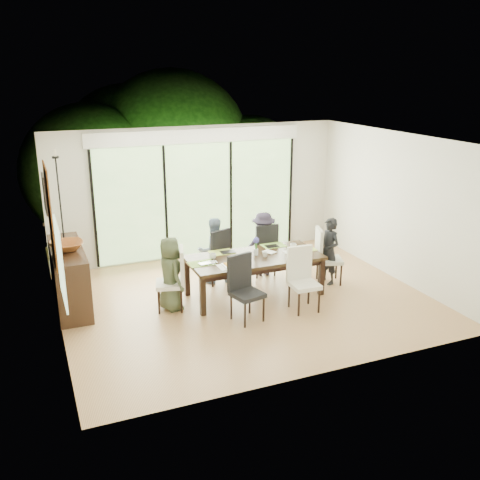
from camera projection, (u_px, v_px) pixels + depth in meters
name	position (u px, v px, depth m)	size (l,w,h in m)	color
floor	(246.00, 300.00, 9.11)	(6.00, 5.00, 0.01)	#96643C
ceiling	(246.00, 140.00, 8.29)	(6.00, 5.00, 0.01)	white
wall_back	(198.00, 193.00, 10.91)	(6.00, 0.02, 2.70)	silver
wall_front	(326.00, 277.00, 6.49)	(6.00, 0.02, 2.70)	beige
wall_left	(52.00, 246.00, 7.61)	(0.02, 5.00, 2.70)	silver
wall_right	(397.00, 207.00, 9.79)	(0.02, 5.00, 2.70)	beige
glass_doors	(199.00, 200.00, 10.92)	(4.20, 0.02, 2.30)	#598C3F
blinds_header	(197.00, 136.00, 10.52)	(4.40, 0.06, 0.28)	white
mullion_a	(94.00, 210.00, 10.15)	(0.05, 0.04, 2.30)	black
mullion_b	(166.00, 203.00, 10.66)	(0.05, 0.04, 2.30)	black
mullion_c	(231.00, 197.00, 11.17)	(0.05, 0.04, 2.30)	black
mullion_d	(290.00, 192.00, 11.67)	(0.05, 0.04, 2.30)	black
side_window	(60.00, 263.00, 6.52)	(0.02, 0.90, 1.00)	#8CAD7F
deck	(187.00, 245.00, 12.12)	(6.00, 1.80, 0.10)	brown
rail_top	(177.00, 211.00, 12.64)	(6.00, 0.08, 0.06)	#4E2E21
foliage_left	(90.00, 172.00, 12.60)	(3.20, 3.20, 3.20)	#14380F
foliage_mid	(173.00, 148.00, 13.82)	(4.00, 4.00, 4.00)	#14380F
foliage_right	(249.00, 169.00, 13.93)	(2.80, 2.80, 2.80)	#14380F
foliage_far	(129.00, 154.00, 14.13)	(3.60, 3.60, 3.60)	#14380F
table_top	(254.00, 258.00, 9.12)	(2.28, 1.04, 0.06)	black
table_apron	(254.00, 262.00, 9.14)	(2.09, 0.85, 0.09)	black
table_leg_fl	(203.00, 296.00, 8.45)	(0.09, 0.09, 0.66)	black
table_leg_fr	(321.00, 277.00, 9.24)	(0.09, 0.09, 0.66)	black
table_leg_bl	(187.00, 277.00, 9.21)	(0.09, 0.09, 0.66)	black
table_leg_br	(298.00, 261.00, 9.99)	(0.09, 0.09, 0.66)	black
chair_left_end	(169.00, 279.00, 8.62)	(0.44, 0.44, 1.04)	white
chair_right_end	(330.00, 256.00, 9.71)	(0.44, 0.44, 1.04)	beige
chair_far_left	(213.00, 255.00, 9.75)	(0.44, 0.44, 1.04)	black
chair_far_right	(263.00, 248.00, 10.11)	(0.44, 0.44, 1.04)	black
chair_near_left	(247.00, 289.00, 8.22)	(0.44, 0.44, 1.04)	black
chair_near_right	(305.00, 280.00, 8.58)	(0.44, 0.44, 1.04)	white
person_left_end	(170.00, 274.00, 8.60)	(0.57, 0.36, 1.22)	#404A31
person_right_end	(329.00, 251.00, 9.67)	(0.57, 0.36, 1.22)	black
person_far_left	(213.00, 250.00, 9.71)	(0.57, 0.36, 1.22)	#7D96B5
person_far_right	(263.00, 244.00, 10.07)	(0.57, 0.36, 1.22)	#252030
placemat_left	(202.00, 263.00, 8.76)	(0.42, 0.30, 0.01)	#76A139
placemat_right	(303.00, 249.00, 9.45)	(0.42, 0.30, 0.01)	#95AB3D
placemat_far_l	(222.00, 252.00, 9.30)	(0.42, 0.30, 0.01)	#A4BB42
placemat_far_r	(273.00, 245.00, 9.66)	(0.42, 0.30, 0.01)	#81B741
placemat_paper	(231.00, 266.00, 8.64)	(0.42, 0.30, 0.01)	white
tablet_far_l	(228.00, 252.00, 9.29)	(0.25, 0.17, 0.01)	black
tablet_far_r	(272.00, 246.00, 9.59)	(0.23, 0.16, 0.01)	black
papers	(292.00, 252.00, 9.32)	(0.28, 0.21, 0.00)	white
platter_base	(231.00, 265.00, 8.64)	(0.25, 0.25, 0.02)	white
platter_snacks	(231.00, 264.00, 8.63)	(0.19, 0.19, 0.01)	#C57817
vase	(256.00, 252.00, 9.15)	(0.08, 0.08, 0.11)	silver
hyacinth_stems	(256.00, 246.00, 9.12)	(0.04, 0.04, 0.15)	#337226
hyacinth_blooms	(256.00, 240.00, 9.09)	(0.10, 0.10, 0.10)	#4844AB
laptop	(209.00, 264.00, 8.71)	(0.31, 0.20, 0.02)	silver
cup_a	(213.00, 256.00, 8.97)	(0.12, 0.12, 0.09)	white
cup_b	(265.00, 254.00, 9.06)	(0.09, 0.09, 0.09)	white
cup_c	(293.00, 246.00, 9.47)	(0.12, 0.12, 0.09)	white
book	(266.00, 253.00, 9.24)	(0.16, 0.21, 0.02)	white
sideboard	(69.00, 277.00, 8.77)	(0.50, 1.78, 1.00)	black
bowl	(66.00, 246.00, 8.51)	(0.53, 0.53, 0.13)	brown
candlestick_base	(64.00, 240.00, 8.92)	(0.11, 0.11, 0.04)	black
candlestick_shaft	(60.00, 200.00, 8.71)	(0.03, 0.03, 1.39)	black
candlestick_pan	(55.00, 157.00, 8.49)	(0.11, 0.11, 0.03)	black
candle	(55.00, 153.00, 8.47)	(0.04, 0.04, 0.11)	silver
tapestry	(50.00, 215.00, 7.87)	(0.02, 1.00, 1.50)	brown
art_frame	(45.00, 194.00, 9.00)	(0.03, 0.55, 0.65)	black
art_canvas	(46.00, 194.00, 9.01)	(0.01, 0.45, 0.55)	#18444D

